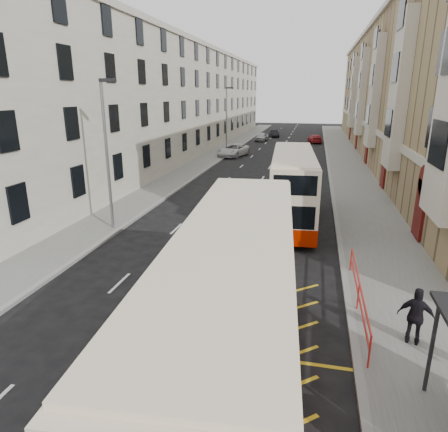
% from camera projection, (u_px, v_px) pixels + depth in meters
% --- Properties ---
extents(ground, '(200.00, 200.00, 0.00)m').
position_uv_depth(ground, '(119.00, 400.00, 10.06)').
color(ground, black).
rests_on(ground, ground).
extents(pavement_right, '(4.00, 120.00, 0.15)m').
position_uv_depth(pavement_right, '(353.00, 177.00, 36.33)').
color(pavement_right, '#61615C').
rests_on(pavement_right, ground).
extents(pavement_left, '(3.00, 120.00, 0.15)m').
position_uv_depth(pavement_left, '(190.00, 171.00, 39.58)').
color(pavement_left, '#61615C').
rests_on(pavement_left, ground).
extents(kerb_right, '(0.25, 120.00, 0.15)m').
position_uv_depth(kerb_right, '(330.00, 176.00, 36.75)').
color(kerb_right, gray).
rests_on(kerb_right, ground).
extents(kerb_left, '(0.25, 120.00, 0.15)m').
position_uv_depth(kerb_left, '(204.00, 171.00, 39.27)').
color(kerb_left, gray).
rests_on(kerb_left, ground).
extents(road_markings, '(10.00, 110.00, 0.01)m').
position_uv_depth(road_markings, '(279.00, 153.00, 52.02)').
color(road_markings, silver).
rests_on(road_markings, ground).
extents(terrace_right, '(10.75, 79.00, 15.25)m').
position_uv_depth(terrace_right, '(409.00, 92.00, 47.03)').
color(terrace_right, '#978457').
rests_on(terrace_right, ground).
extents(terrace_left, '(9.18, 79.00, 13.25)m').
position_uv_depth(terrace_left, '(181.00, 100.00, 53.38)').
color(terrace_left, beige).
rests_on(terrace_left, ground).
extents(guard_railing, '(0.06, 6.56, 1.01)m').
position_uv_depth(guard_railing, '(359.00, 290.00, 13.86)').
color(guard_railing, red).
rests_on(guard_railing, pavement_right).
extents(street_lamp_near, '(0.93, 0.18, 8.00)m').
position_uv_depth(street_lamp_near, '(107.00, 148.00, 21.22)').
color(street_lamp_near, slate).
rests_on(street_lamp_near, pavement_left).
extents(street_lamp_far, '(0.93, 0.18, 8.00)m').
position_uv_depth(street_lamp_far, '(227.00, 117.00, 49.19)').
color(street_lamp_far, slate).
rests_on(street_lamp_far, pavement_left).
extents(double_decker_front, '(3.46, 11.53, 4.53)m').
position_uv_depth(double_decker_front, '(234.00, 317.00, 9.52)').
color(double_decker_front, beige).
rests_on(double_decker_front, ground).
extents(double_decker_rear, '(3.12, 10.55, 4.15)m').
position_uv_depth(double_decker_rear, '(292.00, 187.00, 23.66)').
color(double_decker_rear, beige).
rests_on(double_decker_rear, ground).
extents(pedestrian_far, '(1.15, 0.73, 1.82)m').
position_uv_depth(pedestrian_far, '(416.00, 316.00, 11.87)').
color(pedestrian_far, black).
rests_on(pedestrian_far, pavement_right).
extents(white_van, '(3.78, 5.90, 1.51)m').
position_uv_depth(white_van, '(233.00, 150.00, 48.71)').
color(white_van, silver).
rests_on(white_van, ground).
extents(car_silver, '(1.95, 4.05, 1.33)m').
position_uv_depth(car_silver, '(262.00, 137.00, 64.46)').
color(car_silver, '#B6BABF').
rests_on(car_silver, ground).
extents(car_dark, '(2.26, 4.08, 1.28)m').
position_uv_depth(car_dark, '(274.00, 133.00, 70.47)').
color(car_dark, black).
rests_on(car_dark, ground).
extents(car_red, '(2.48, 4.62, 1.27)m').
position_uv_depth(car_red, '(315.00, 139.00, 62.28)').
color(car_red, '#A41A1E').
rests_on(car_red, ground).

